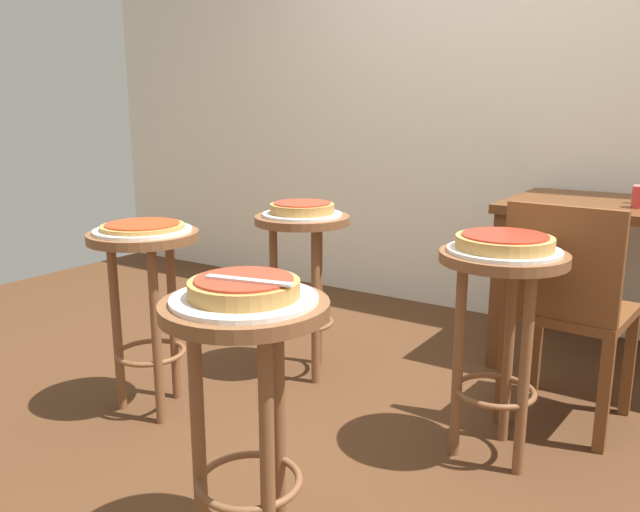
% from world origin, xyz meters
% --- Properties ---
extents(ground_plane, '(6.00, 6.00, 0.00)m').
position_xyz_m(ground_plane, '(0.00, 0.00, 0.00)').
color(ground_plane, '#4C2D19').
extents(back_wall, '(6.00, 0.10, 3.00)m').
position_xyz_m(back_wall, '(0.00, 1.65, 1.50)').
color(back_wall, silver).
rests_on(back_wall, ground_plane).
extents(stool_foreground, '(0.41, 0.41, 0.72)m').
position_xyz_m(stool_foreground, '(0.17, -0.79, 0.54)').
color(stool_foreground, brown).
rests_on(stool_foreground, ground_plane).
extents(serving_plate_foreground, '(0.36, 0.36, 0.01)m').
position_xyz_m(serving_plate_foreground, '(0.17, -0.79, 0.73)').
color(serving_plate_foreground, white).
rests_on(serving_plate_foreground, stool_foreground).
extents(pizza_foreground, '(0.27, 0.27, 0.05)m').
position_xyz_m(pizza_foreground, '(0.17, -0.79, 0.75)').
color(pizza_foreground, '#B78442').
rests_on(pizza_foreground, serving_plate_foreground).
extents(stool_middle, '(0.41, 0.41, 0.72)m').
position_xyz_m(stool_middle, '(-0.72, -0.31, 0.54)').
color(stool_middle, brown).
rests_on(stool_middle, ground_plane).
extents(serving_plate_middle, '(0.36, 0.36, 0.01)m').
position_xyz_m(serving_plate_middle, '(-0.72, -0.31, 0.73)').
color(serving_plate_middle, white).
rests_on(serving_plate_middle, stool_middle).
extents(pizza_middle, '(0.31, 0.31, 0.02)m').
position_xyz_m(pizza_middle, '(-0.72, -0.31, 0.74)').
color(pizza_middle, '#B78442').
rests_on(pizza_middle, serving_plate_middle).
extents(stool_leftside, '(0.41, 0.41, 0.72)m').
position_xyz_m(stool_leftside, '(0.52, 0.08, 0.54)').
color(stool_leftside, brown).
rests_on(stool_leftside, ground_plane).
extents(serving_plate_leftside, '(0.36, 0.36, 0.01)m').
position_xyz_m(serving_plate_leftside, '(0.52, 0.08, 0.73)').
color(serving_plate_leftside, silver).
rests_on(serving_plate_leftside, stool_leftside).
extents(pizza_leftside, '(0.31, 0.31, 0.05)m').
position_xyz_m(pizza_leftside, '(0.52, 0.08, 0.75)').
color(pizza_leftside, tan).
rests_on(pizza_leftside, serving_plate_leftside).
extents(stool_rear, '(0.41, 0.41, 0.72)m').
position_xyz_m(stool_rear, '(-0.44, 0.32, 0.54)').
color(stool_rear, brown).
rests_on(stool_rear, ground_plane).
extents(serving_plate_rear, '(0.34, 0.34, 0.01)m').
position_xyz_m(serving_plate_rear, '(-0.44, 0.32, 0.73)').
color(serving_plate_rear, silver).
rests_on(serving_plate_rear, stool_rear).
extents(pizza_rear, '(0.28, 0.28, 0.05)m').
position_xyz_m(pizza_rear, '(-0.44, 0.32, 0.75)').
color(pizza_rear, '#B78442').
rests_on(pizza_rear, serving_plate_rear).
extents(dining_table, '(1.05, 0.74, 0.76)m').
position_xyz_m(dining_table, '(0.74, 1.18, 0.65)').
color(dining_table, '#5B3319').
rests_on(dining_table, ground_plane).
extents(condiment_shaker, '(0.04, 0.04, 0.08)m').
position_xyz_m(condiment_shaker, '(0.75, 1.20, 0.80)').
color(condiment_shaker, white).
rests_on(condiment_shaker, dining_table).
extents(wooden_chair, '(0.43, 0.43, 0.85)m').
position_xyz_m(wooden_chair, '(0.65, 0.44, 0.47)').
color(wooden_chair, brown).
rests_on(wooden_chair, ground_plane).
extents(pizza_server_knife, '(0.22, 0.07, 0.01)m').
position_xyz_m(pizza_server_knife, '(0.20, -0.81, 0.78)').
color(pizza_server_knife, silver).
rests_on(pizza_server_knife, pizza_foreground).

